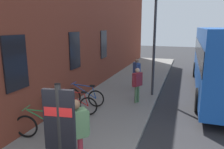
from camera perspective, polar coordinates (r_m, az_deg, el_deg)
name	(u,v)px	position (r m, az deg, el deg)	size (l,w,h in m)	color
ground	(178,110)	(9.50, 17.12, -9.12)	(60.00, 60.00, 0.00)	#2D2D30
sidewalk_pavement	(127,90)	(11.73, 4.00, -4.07)	(24.00, 3.50, 0.12)	gray
station_facade	(98,7)	(12.88, -3.72, 17.52)	(22.00, 0.65, 9.06)	brown
bicycle_leaning_wall	(43,126)	(6.92, -17.81, -13.00)	(0.57, 1.74, 0.97)	black
bicycle_by_door	(58,113)	(7.74, -14.19, -9.94)	(0.48, 1.77, 0.97)	black
bicycle_far_end	(75,105)	(8.41, -9.75, -7.87)	(0.48, 1.76, 0.97)	black
bicycle_under_window	(85,97)	(9.24, -7.31, -5.90)	(0.48, 1.77, 0.97)	black
transit_info_sign	(60,128)	(3.91, -13.67, -13.73)	(0.17, 0.56, 2.40)	black
city_bus	(224,56)	(12.57, 27.52, 4.32)	(10.52, 2.73, 3.35)	#1951B2
pedestrian_by_facade	(76,129)	(5.02, -9.60, -13.97)	(0.54, 0.53, 1.77)	maroon
pedestrian_crossing_street	(137,70)	(11.81, 6.55, 1.17)	(0.49, 0.47, 1.60)	brown
pedestrian_near_bus	(137,82)	(9.45, 6.73, -1.88)	(0.54, 0.40, 1.56)	#4C724C
street_lamp	(155,30)	(10.35, 11.30, 11.51)	(0.28, 0.28, 5.33)	#333338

